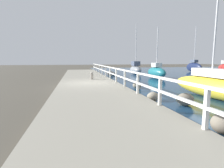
% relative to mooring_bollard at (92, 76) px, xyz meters
% --- Properties ---
extents(ground_plane, '(120.00, 120.00, 0.00)m').
position_rel_mooring_bollard_xyz_m(ground_plane, '(-0.44, -2.31, -0.59)').
color(ground_plane, '#4C473D').
extents(dock_walkway, '(4.30, 36.00, 0.27)m').
position_rel_mooring_bollard_xyz_m(dock_walkway, '(-0.44, -2.31, -0.46)').
color(dock_walkway, gray).
rests_on(dock_walkway, ground).
extents(railing, '(0.10, 32.50, 1.06)m').
position_rel_mooring_bollard_xyz_m(railing, '(1.61, -2.31, 0.39)').
color(railing, white).
rests_on(railing, dock_walkway).
extents(boulder_far_strip, '(0.56, 0.51, 0.42)m').
position_rel_mooring_bollard_xyz_m(boulder_far_strip, '(2.16, -7.53, -0.38)').
color(boulder_far_strip, gray).
rests_on(boulder_far_strip, ground).
extents(boulder_near_dock, '(0.72, 0.65, 0.54)m').
position_rel_mooring_bollard_xyz_m(boulder_near_dock, '(3.13, -8.61, -0.32)').
color(boulder_near_dock, slate).
rests_on(boulder_near_dock, ground).
extents(boulder_downstream, '(0.47, 0.43, 0.35)m').
position_rel_mooring_bollard_xyz_m(boulder_downstream, '(3.42, 6.87, -0.41)').
color(boulder_downstream, '#666056').
rests_on(boulder_downstream, ground).
extents(boulder_mid_strip, '(0.78, 0.71, 0.59)m').
position_rel_mooring_bollard_xyz_m(boulder_mid_strip, '(2.82, 5.97, -0.30)').
color(boulder_mid_strip, gray).
rests_on(boulder_mid_strip, ground).
extents(boulder_water_edge, '(0.61, 0.55, 0.45)m').
position_rel_mooring_bollard_xyz_m(boulder_water_edge, '(2.70, -3.90, -0.36)').
color(boulder_water_edge, gray).
rests_on(boulder_water_edge, ground).
extents(mooring_bollard, '(0.24, 0.24, 0.64)m').
position_rel_mooring_bollard_xyz_m(mooring_bollard, '(0.00, 0.00, 0.00)').
color(mooring_bollard, gray).
rests_on(mooring_bollard, dock_walkway).
extents(sailboat_navy, '(1.34, 4.12, 7.17)m').
position_rel_mooring_bollard_xyz_m(sailboat_navy, '(17.19, 9.62, 0.26)').
color(sailboat_navy, '#192347').
rests_on(sailboat_navy, water_surface).
extents(sailboat_yellow, '(1.21, 5.70, 5.33)m').
position_rel_mooring_bollard_xyz_m(sailboat_yellow, '(5.38, -7.47, 0.04)').
color(sailboat_yellow, gold).
rests_on(sailboat_yellow, water_surface).
extents(sailboat_teal, '(1.29, 3.38, 5.30)m').
position_rel_mooring_bollard_xyz_m(sailboat_teal, '(7.22, 2.44, 0.07)').
color(sailboat_teal, '#1E707A').
rests_on(sailboat_teal, water_surface).
extents(sailboat_gray, '(1.26, 3.17, 6.68)m').
position_rel_mooring_bollard_xyz_m(sailboat_gray, '(6.65, 7.50, 0.13)').
color(sailboat_gray, gray).
rests_on(sailboat_gray, water_surface).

